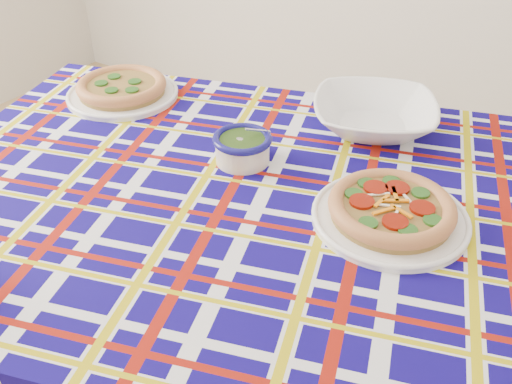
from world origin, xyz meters
The scene contains 6 objects.
dining_table centered at (0.58, 0.24, 0.76)m, with size 2.02×1.57×0.83m.
tablecloth centered at (0.58, 0.24, 0.78)m, with size 1.82×1.15×0.12m, color #0E055F, non-canonical shape.
main_focaccia_plate centered at (0.78, 0.29, 0.87)m, with size 0.34×0.34×0.07m, color olive, non-canonical shape.
pesto_bowl centered at (0.38, 0.32, 0.88)m, with size 0.15×0.15×0.09m, color #1B330D, non-canonical shape.
serving_bowl centered at (0.59, 0.65, 0.88)m, with size 0.33×0.33×0.08m, color white.
second_focaccia_plate centered at (-0.12, 0.43, 0.87)m, with size 0.34×0.34×0.06m, color olive, non-canonical shape.
Camera 1 is at (1.05, -0.67, 1.59)m, focal length 40.00 mm.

